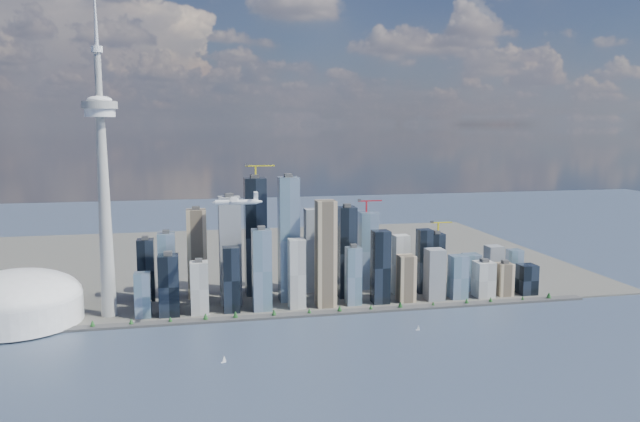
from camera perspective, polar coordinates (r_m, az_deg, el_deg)
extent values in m
plane|color=#2E3A50|center=(844.30, -0.02, -14.63)|extent=(4000.00, 4000.00, 0.00)
cube|color=#383838|center=(1075.08, -2.77, -9.51)|extent=(1100.00, 22.00, 4.00)
cube|color=#4C4C47|center=(1506.91, -5.46, -4.48)|extent=(1400.00, 900.00, 3.00)
cylinder|color=#3F2D1E|center=(1087.17, -23.84, -9.82)|extent=(1.00, 1.00, 2.40)
cone|color=#163F18|center=(1086.12, -23.85, -9.64)|extent=(7.20, 7.20, 8.00)
cylinder|color=#3F2D1E|center=(1072.10, -19.24, -9.83)|extent=(1.00, 1.00, 2.40)
cone|color=#163F18|center=(1071.03, -19.25, -9.65)|extent=(7.20, 7.20, 8.00)
cylinder|color=#3F2D1E|center=(1063.89, -14.55, -9.77)|extent=(1.00, 1.00, 2.40)
cone|color=#163F18|center=(1062.82, -14.55, -9.59)|extent=(7.20, 7.20, 8.00)
cylinder|color=#3F2D1E|center=(1062.71, -9.81, -9.65)|extent=(1.00, 1.00, 2.40)
cone|color=#163F18|center=(1061.63, -9.81, -9.47)|extent=(7.20, 7.20, 8.00)
cylinder|color=#3F2D1E|center=(1068.58, -5.10, -9.47)|extent=(1.00, 1.00, 2.40)
cone|color=#163F18|center=(1067.51, -5.10, -9.28)|extent=(7.20, 7.20, 8.00)
cylinder|color=#3F2D1E|center=(1081.39, -0.47, -9.22)|extent=(1.00, 1.00, 2.40)
cone|color=#163F18|center=(1080.33, -0.47, -9.04)|extent=(7.20, 7.20, 8.00)
cylinder|color=#3F2D1E|center=(1100.89, 4.01, -8.93)|extent=(1.00, 1.00, 2.40)
cone|color=#163F18|center=(1099.85, 4.01, -8.75)|extent=(7.20, 7.20, 8.00)
cylinder|color=#3F2D1E|center=(1126.73, 8.30, -8.60)|extent=(1.00, 1.00, 2.40)
cone|color=#163F18|center=(1125.72, 8.31, -8.42)|extent=(7.20, 7.20, 8.00)
cylinder|color=#3F2D1E|center=(1158.50, 12.38, -8.24)|extent=(1.00, 1.00, 2.40)
cone|color=#163F18|center=(1157.52, 12.38, -8.07)|extent=(7.20, 7.20, 8.00)
cylinder|color=#3F2D1E|center=(1195.72, 16.21, -7.86)|extent=(1.00, 1.00, 2.40)
cone|color=#163F18|center=(1194.77, 16.21, -7.70)|extent=(7.20, 7.20, 8.00)
cylinder|color=#3F2D1E|center=(1237.90, 19.78, -7.48)|extent=(1.00, 1.00, 2.40)
cone|color=#163F18|center=(1236.98, 19.79, -7.32)|extent=(7.20, 7.20, 8.00)
cube|color=black|center=(1087.94, -13.66, -6.62)|extent=(34.00, 34.00, 104.20)
cube|color=#67889C|center=(1133.15, -13.60, -5.29)|extent=(30.00, 30.00, 132.62)
cube|color=#BBBCB7|center=(1088.97, -11.00, -6.91)|extent=(30.00, 30.00, 89.99)
cube|color=tan|center=(1182.66, -11.12, -3.85)|extent=(36.00, 36.00, 165.78)
cube|color=gray|center=(1127.70, -8.31, -3.61)|extent=(38.00, 38.00, 194.20)
cube|color=black|center=(1087.88, -8.10, -6.21)|extent=(28.00, 28.00, 113.68)
cube|color=#67889C|center=(1089.14, -5.21, -5.38)|extent=(32.00, 32.00, 142.10)
cube|color=black|center=(1183.23, -5.82, -2.33)|extent=(40.00, 40.00, 222.62)
cube|color=#67889C|center=(1136.10, -2.77, -2.60)|extent=(36.00, 36.00, 227.35)
cube|color=#BBBCB7|center=(1098.70, -2.34, -5.74)|extent=(28.00, 28.00, 123.15)
cube|color=tan|center=(1101.46, 0.48, -3.93)|extent=(34.00, 34.00, 189.46)
cube|color=gray|center=(1205.03, -0.58, -3.59)|extent=(30.00, 30.00, 161.04)
cube|color=black|center=(1163.46, 2.61, -3.78)|extent=(32.00, 32.00, 170.52)
cube|color=#67889C|center=(1123.61, 3.23, -5.94)|extent=(26.00, 26.00, 104.20)
cube|color=black|center=(1134.00, 5.69, -5.10)|extent=(30.00, 30.00, 132.62)
cube|color=#67889C|center=(1230.24, 4.23, -3.60)|extent=(34.00, 34.00, 151.57)
cube|color=#BBBCB7|center=(1197.74, 7.25, -4.89)|extent=(28.00, 28.00, 113.68)
cube|color=tan|center=(1155.18, 8.05, -6.10)|extent=(30.00, 30.00, 85.26)
cube|color=gray|center=(1171.63, 10.37, -5.72)|extent=(32.00, 32.00, 94.73)
cube|color=black|center=(1213.67, 9.50, -4.53)|extent=(26.00, 26.00, 123.15)
cube|color=#67889C|center=(1192.70, 12.60, -5.89)|extent=(30.00, 30.00, 80.52)
cube|color=black|center=(1283.86, 10.68, -4.31)|extent=(28.00, 28.00, 104.20)
cube|color=#67889C|center=(1258.55, 13.74, -5.42)|extent=(30.00, 30.00, 71.05)
cube|color=#BBBCB7|center=(1215.50, 14.75, -6.04)|extent=(34.00, 34.00, 66.31)
cube|color=tan|center=(1236.48, 16.62, -5.99)|extent=(28.00, 28.00, 61.57)
cube|color=gray|center=(1276.72, 15.58, -4.97)|extent=(30.00, 30.00, 85.26)
cube|color=black|center=(1258.72, 18.43, -5.94)|extent=(32.00, 32.00, 56.84)
cube|color=#67889C|center=(1298.76, 17.34, -5.04)|extent=(26.00, 26.00, 75.78)
cube|color=black|center=(1190.90, -15.44, -5.19)|extent=(30.00, 30.00, 113.68)
cube|color=#67889C|center=(1093.77, -15.74, -7.38)|extent=(26.00, 26.00, 75.78)
cube|color=yellow|center=(1167.82, -5.91, 3.59)|extent=(3.00, 3.00, 22.00)
cube|color=yellow|center=(1167.92, -5.51, 4.13)|extent=(55.00, 2.20, 2.20)
cube|color=#383838|center=(1165.36, -6.73, 4.21)|extent=(6.00, 4.00, 4.00)
cube|color=#AD1821|center=(1215.95, 4.27, 0.41)|extent=(3.00, 3.00, 22.00)
cube|color=#AD1821|center=(1216.57, 4.60, 0.93)|extent=(48.00, 2.20, 2.20)
cube|color=#383838|center=(1210.45, 3.62, 1.00)|extent=(6.00, 4.00, 4.00)
cube|color=yellow|center=(1272.16, 10.76, -1.53)|extent=(3.00, 3.00, 22.00)
cube|color=yellow|center=(1273.02, 11.05, -1.03)|extent=(45.00, 2.20, 2.20)
cube|color=#383838|center=(1265.05, 10.21, -0.97)|extent=(6.00, 4.00, 4.00)
cone|color=#9A9995|center=(1093.15, -19.07, -0.45)|extent=(26.00, 26.00, 340.00)
cylinder|color=silver|center=(1082.92, -19.48, 8.48)|extent=(48.00, 48.00, 14.00)
cylinder|color=#9A9995|center=(1083.20, -19.51, 9.12)|extent=(56.00, 56.00, 12.00)
ellipsoid|color=silver|center=(1083.46, -19.53, 9.54)|extent=(40.00, 40.00, 14.00)
cylinder|color=#9A9995|center=(1085.66, -19.63, 11.65)|extent=(11.00, 11.00, 80.00)
cylinder|color=silver|center=(1089.32, -19.73, 13.74)|extent=(18.00, 18.00, 10.00)
cone|color=silver|center=(1097.19, -19.87, 16.75)|extent=(7.00, 7.00, 105.00)
cylinder|color=silver|center=(1139.82, -25.86, -8.10)|extent=(200.00, 200.00, 44.00)
ellipsoid|color=silver|center=(1134.26, -25.93, -7.03)|extent=(200.00, 200.00, 84.00)
cylinder|color=white|center=(960.12, -7.69, 0.81)|extent=(63.45, 10.67, 7.77)
cone|color=white|center=(959.89, -9.64, 0.77)|extent=(8.85, 8.16, 7.77)
cone|color=white|center=(961.55, -5.66, 0.85)|extent=(12.49, 8.32, 7.77)
cube|color=white|center=(959.57, -7.83, 1.05)|extent=(12.83, 68.39, 1.21)
cylinder|color=white|center=(946.54, -7.81, 0.84)|extent=(13.55, 4.98, 4.37)
cylinder|color=white|center=(973.07, -7.85, 1.03)|extent=(13.55, 4.98, 4.37)
cylinder|color=#3F3F3F|center=(946.41, -8.25, 0.83)|extent=(0.81, 9.72, 9.72)
cylinder|color=#3F3F3F|center=(972.94, -8.28, 1.02)|extent=(0.81, 9.72, 9.72)
cube|color=white|center=(960.42, -5.88, 1.31)|extent=(6.84, 1.28, 13.36)
cube|color=white|center=(959.67, -5.89, 1.71)|extent=(6.34, 22.08, 0.85)
cube|color=white|center=(889.13, -8.82, -13.51)|extent=(7.07, 4.26, 0.91)
cylinder|color=#999999|center=(887.25, -8.83, -13.19)|extent=(0.27, 0.27, 10.18)
cube|color=white|center=(1018.96, 8.92, -10.69)|extent=(6.26, 2.76, 0.81)
cylinder|color=#999999|center=(1017.50, 8.93, -10.44)|extent=(0.24, 0.24, 9.07)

